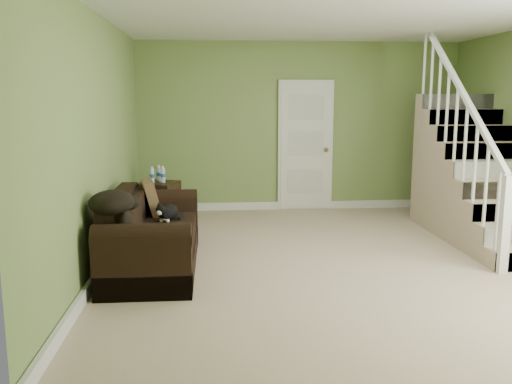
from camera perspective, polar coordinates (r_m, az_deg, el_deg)
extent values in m
cube|color=tan|center=(6.08, 8.46, -6.95)|extent=(5.00, 5.50, 0.01)
cube|color=white|center=(5.88, 9.14, 18.08)|extent=(5.00, 5.50, 0.01)
cube|color=#77934F|center=(8.53, 4.54, 6.85)|extent=(5.00, 0.04, 2.60)
cube|color=#77934F|center=(3.24, 19.95, 1.28)|extent=(5.00, 0.04, 2.60)
cube|color=#77934F|center=(5.80, -16.13, 5.05)|extent=(0.04, 5.50, 2.60)
cube|color=white|center=(8.66, 4.46, -1.39)|extent=(5.00, 0.04, 0.12)
cube|color=white|center=(6.02, -15.28, -6.78)|extent=(0.04, 5.50, 0.12)
cube|color=white|center=(8.53, 5.22, 4.88)|extent=(0.86, 0.05, 2.02)
cube|color=white|center=(8.51, 5.24, 4.80)|extent=(0.78, 0.04, 1.96)
sphere|color=olive|center=(8.54, 7.41, 4.44)|extent=(0.07, 0.07, 0.07)
cylinder|color=white|center=(6.05, 24.11, -1.46)|extent=(0.04, 0.04, 0.90)
cylinder|color=white|center=(6.25, 23.06, 0.82)|extent=(0.04, 0.04, 0.90)
cube|color=tan|center=(6.80, 25.08, -3.38)|extent=(1.00, 0.27, 0.60)
cylinder|color=white|center=(6.46, 22.09, 2.95)|extent=(0.04, 0.04, 0.90)
cube|color=tan|center=(7.01, 24.06, -2.09)|extent=(1.00, 0.27, 0.80)
cylinder|color=white|center=(6.69, 21.17, 4.94)|extent=(0.04, 0.04, 0.90)
cube|color=tan|center=(7.22, 23.10, -0.88)|extent=(1.00, 0.27, 1.00)
cylinder|color=white|center=(6.92, 20.31, 6.80)|extent=(0.04, 0.04, 0.90)
cube|color=tan|center=(7.44, 22.20, 0.26)|extent=(1.00, 0.27, 1.20)
cylinder|color=white|center=(7.16, 19.50, 8.54)|extent=(0.04, 0.04, 0.90)
cube|color=tan|center=(7.66, 21.36, 1.34)|extent=(1.00, 0.27, 1.40)
cylinder|color=white|center=(7.41, 18.74, 10.16)|extent=(0.04, 0.04, 0.90)
cube|color=tan|center=(7.89, 20.56, 2.35)|extent=(1.00, 0.27, 1.60)
cylinder|color=white|center=(7.66, 18.02, 11.67)|extent=(0.04, 0.04, 0.90)
cube|color=tan|center=(8.13, 19.80, 3.31)|extent=(1.00, 0.27, 1.80)
cylinder|color=white|center=(7.92, 17.34, 13.08)|extent=(0.04, 0.04, 0.90)
cube|color=white|center=(5.95, 24.71, -3.17)|extent=(0.09, 0.09, 1.00)
cube|color=white|center=(6.91, 20.54, 10.52)|extent=(0.06, 2.46, 1.84)
cube|color=black|center=(5.80, -10.66, -6.70)|extent=(0.86, 1.99, 0.23)
cube|color=black|center=(5.73, -9.83, -4.66)|extent=(0.65, 1.50, 0.20)
cube|color=black|center=(4.91, -11.81, -7.75)|extent=(0.86, 0.23, 0.56)
cube|color=black|center=(6.60, -9.91, -3.12)|extent=(0.86, 0.23, 0.56)
cylinder|color=black|center=(4.83, -11.92, -4.58)|extent=(0.86, 0.23, 0.23)
cylinder|color=black|center=(6.54, -9.98, -0.73)|extent=(0.86, 0.23, 0.23)
cube|color=black|center=(5.74, -14.15, -2.97)|extent=(0.18, 1.54, 0.57)
cube|color=black|center=(5.71, -12.80, -2.25)|extent=(0.13, 1.48, 0.32)
cube|color=black|center=(7.74, -10.19, -1.12)|extent=(0.62, 0.62, 0.58)
cylinder|color=silver|center=(7.62, -10.90, 1.69)|extent=(0.06, 0.06, 0.20)
cylinder|color=#2956A2|center=(7.62, -10.90, 1.69)|extent=(0.07, 0.07, 0.05)
cylinder|color=white|center=(7.61, -10.93, 2.54)|extent=(0.03, 0.03, 0.03)
cylinder|color=silver|center=(7.65, -9.78, 1.75)|extent=(0.06, 0.06, 0.20)
cylinder|color=#2956A2|center=(7.65, -9.78, 1.75)|extent=(0.07, 0.07, 0.05)
cylinder|color=white|center=(7.63, -9.81, 2.60)|extent=(0.03, 0.03, 0.03)
cylinder|color=silver|center=(7.77, -10.20, 1.86)|extent=(0.06, 0.06, 0.20)
cylinder|color=#2956A2|center=(7.77, -10.20, 1.86)|extent=(0.07, 0.07, 0.05)
cylinder|color=white|center=(7.75, -10.23, 2.70)|extent=(0.03, 0.03, 0.03)
ellipsoid|color=black|center=(6.01, -9.19, -2.14)|extent=(0.29, 0.37, 0.17)
ellipsoid|color=white|center=(5.94, -9.24, -2.58)|extent=(0.14, 0.16, 0.09)
sphere|color=black|center=(5.83, -9.33, -1.90)|extent=(0.15, 0.15, 0.12)
ellipsoid|color=white|center=(5.79, -9.37, -2.19)|extent=(0.07, 0.07, 0.05)
cone|color=black|center=(5.83, -9.66, -1.29)|extent=(0.06, 0.06, 0.05)
cone|color=black|center=(5.83, -9.03, -1.29)|extent=(0.06, 0.06, 0.05)
cylinder|color=black|center=(6.13, -8.28, -2.50)|extent=(0.06, 0.25, 0.03)
ellipsoid|color=yellow|center=(5.31, -10.41, -4.43)|extent=(0.14, 0.19, 0.05)
cube|color=#533321|center=(6.34, -10.87, -0.76)|extent=(0.31, 0.49, 0.47)
ellipsoid|color=black|center=(5.09, -14.97, -1.07)|extent=(0.43, 0.55, 0.22)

